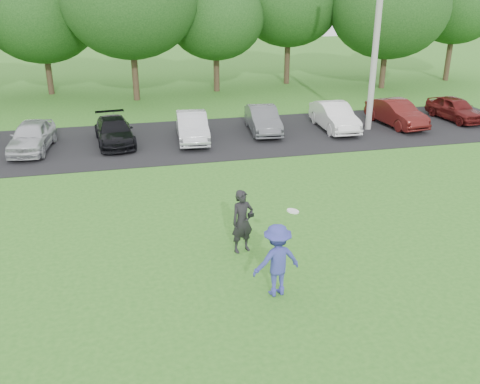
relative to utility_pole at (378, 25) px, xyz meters
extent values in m
plane|color=#2D6B1E|center=(-8.35, -12.76, -4.77)|extent=(100.00, 100.00, 0.00)
cube|color=black|center=(-8.35, 0.24, -4.75)|extent=(32.00, 6.50, 0.03)
cylinder|color=#9A9A95|center=(0.00, 0.00, 0.00)|extent=(0.28, 0.28, 9.53)
imported|color=#343992|center=(-8.22, -12.40, -3.89)|extent=(1.22, 0.83, 1.76)
cylinder|color=white|center=(-7.88, -12.39, -2.70)|extent=(0.27, 0.27, 0.08)
imported|color=black|center=(-8.51, -10.23, -3.90)|extent=(0.72, 0.58, 1.73)
cube|color=black|center=(-8.33, -10.41, -3.65)|extent=(0.16, 0.14, 0.10)
imported|color=#B8BBC0|center=(-15.04, 0.10, -4.12)|extent=(1.87, 3.74, 1.23)
imported|color=black|center=(-11.70, 0.34, -4.20)|extent=(1.85, 3.85, 1.08)
imported|color=silver|center=(-8.36, 0.07, -4.13)|extent=(1.54, 3.76, 1.21)
imported|color=#505457|center=(-4.99, 0.62, -4.15)|extent=(1.54, 3.65, 1.17)
imported|color=silver|center=(-1.60, 0.31, -4.12)|extent=(1.39, 3.77, 1.23)
imported|color=#4B1210|center=(1.57, 0.29, -4.13)|extent=(1.75, 3.81, 1.21)
imported|color=#581413|center=(4.95, 0.58, -4.16)|extent=(1.75, 3.50, 1.14)
cylinder|color=#38281C|center=(-15.35, 11.64, -3.67)|extent=(0.36, 0.36, 2.20)
ellipsoid|color=#214C19|center=(-15.35, 11.64, -0.06)|extent=(6.68, 6.68, 5.68)
cylinder|color=#38281C|center=(-10.35, 8.84, -3.42)|extent=(0.36, 0.36, 2.70)
ellipsoid|color=#214C19|center=(-10.35, 8.84, 0.72)|extent=(7.42, 7.42, 6.31)
cylinder|color=#38281C|center=(-5.35, 10.24, -3.67)|extent=(0.36, 0.36, 2.20)
ellipsoid|color=#214C19|center=(-5.35, 10.24, -0.41)|extent=(5.76, 5.76, 4.90)
cylinder|color=#38281C|center=(-0.35, 11.64, -3.42)|extent=(0.36, 0.36, 2.70)
ellipsoid|color=#214C19|center=(-0.35, 11.64, 0.37)|extent=(6.50, 6.50, 5.53)
cylinder|color=#38281C|center=(5.15, 8.84, -3.67)|extent=(0.36, 0.36, 2.20)
ellipsoid|color=#214C19|center=(5.15, 8.84, 0.15)|extent=(7.24, 7.24, 6.15)
cylinder|color=#38281C|center=(10.65, 10.24, -3.42)|extent=(0.36, 0.36, 2.70)
ellipsoid|color=#214C19|center=(10.65, 10.24, 0.03)|extent=(5.58, 5.58, 4.74)
camera|label=1|loc=(-11.42, -22.55, 2.19)|focal=40.00mm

